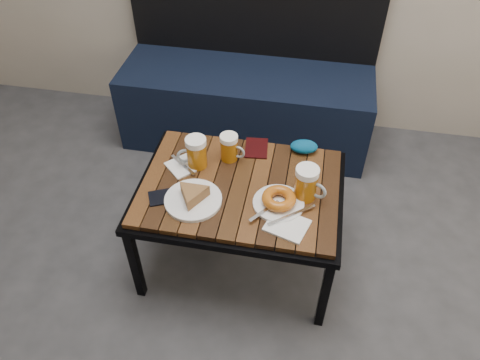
% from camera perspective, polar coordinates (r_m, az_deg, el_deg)
% --- Properties ---
extents(bench, '(1.40, 0.50, 0.95)m').
position_cam_1_polar(bench, '(2.75, 0.82, 10.03)').
color(bench, black).
rests_on(bench, ground).
extents(cafe_table, '(0.84, 0.62, 0.47)m').
position_cam_1_polar(cafe_table, '(1.93, -0.00, -1.54)').
color(cafe_table, black).
rests_on(cafe_table, ground).
extents(beer_mug_left, '(0.13, 0.11, 0.14)m').
position_cam_1_polar(beer_mug_left, '(1.95, -5.41, 3.37)').
color(beer_mug_left, '#A25C0D').
rests_on(beer_mug_left, cafe_table).
extents(beer_mug_centre, '(0.12, 0.09, 0.12)m').
position_cam_1_polar(beer_mug_centre, '(1.98, -1.28, 3.99)').
color(beer_mug_centre, '#A25C0D').
rests_on(beer_mug_centre, cafe_table).
extents(beer_mug_right, '(0.14, 0.11, 0.15)m').
position_cam_1_polar(beer_mug_right, '(1.82, 8.13, -0.40)').
color(beer_mug_right, '#A25C0D').
rests_on(beer_mug_right, cafe_table).
extents(plate_pie, '(0.23, 0.23, 0.06)m').
position_cam_1_polar(plate_pie, '(1.83, -5.76, -2.06)').
color(plate_pie, white).
rests_on(plate_pie, cafe_table).
extents(plate_bagel, '(0.24, 0.23, 0.06)m').
position_cam_1_polar(plate_bagel, '(1.82, 4.74, -2.53)').
color(plate_bagel, white).
rests_on(plate_bagel, cafe_table).
extents(napkin_left, '(0.17, 0.17, 0.01)m').
position_cam_1_polar(napkin_left, '(1.99, -6.95, 1.73)').
color(napkin_left, white).
rests_on(napkin_left, cafe_table).
extents(napkin_right, '(0.18, 0.16, 0.01)m').
position_cam_1_polar(napkin_right, '(1.76, 5.76, -5.53)').
color(napkin_right, white).
rests_on(napkin_right, cafe_table).
extents(passport_navy, '(0.14, 0.12, 0.01)m').
position_cam_1_polar(passport_navy, '(1.88, -9.32, -2.04)').
color(passport_navy, black).
rests_on(passport_navy, cafe_table).
extents(passport_burgundy, '(0.11, 0.15, 0.01)m').
position_cam_1_polar(passport_burgundy, '(2.07, 2.01, 3.91)').
color(passport_burgundy, black).
rests_on(passport_burgundy, cafe_table).
extents(knit_pouch, '(0.13, 0.09, 0.05)m').
position_cam_1_polar(knit_pouch, '(2.06, 7.80, 4.06)').
color(knit_pouch, navy).
rests_on(knit_pouch, cafe_table).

